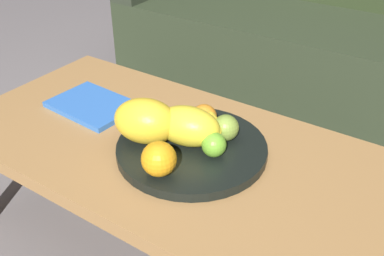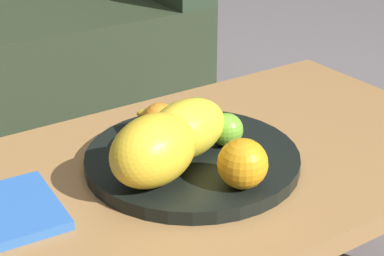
{
  "view_description": "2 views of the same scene",
  "coord_description": "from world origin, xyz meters",
  "views": [
    {
      "loc": [
        0.58,
        -0.79,
        1.06
      ],
      "look_at": [
        0.05,
        0.0,
        0.46
      ],
      "focal_mm": 41.84,
      "sensor_mm": 36.0,
      "label": 1
    },
    {
      "loc": [
        -0.51,
        -0.84,
        0.95
      ],
      "look_at": [
        0.05,
        0.0,
        0.46
      ],
      "focal_mm": 59.08,
      "sensor_mm": 36.0,
      "label": 2
    }
  ],
  "objects": [
    {
      "name": "banana_bunch",
      "position": [
        0.06,
        0.07,
        0.44
      ],
      "size": [
        0.16,
        0.12,
        0.06
      ],
      "color": "yellow",
      "rests_on": "fruit_bowl"
    },
    {
      "name": "melon_smaller_beside",
      "position": [
        0.04,
        0.0,
        0.46
      ],
      "size": [
        0.19,
        0.14,
        0.1
      ],
      "primitive_type": "ellipsoid",
      "rotation": [
        0.0,
        0.0,
        0.24
      ],
      "color": "yellow",
      "rests_on": "fruit_bowl"
    },
    {
      "name": "apple_left",
      "position": [
        0.13,
        -0.01,
        0.44
      ],
      "size": [
        0.06,
        0.06,
        0.06
      ],
      "primitive_type": "sphere",
      "color": "#6AAE2E",
      "rests_on": "fruit_bowl"
    },
    {
      "name": "orange_front",
      "position": [
        0.06,
        -0.14,
        0.45
      ],
      "size": [
        0.08,
        0.08,
        0.08
      ],
      "primitive_type": "sphere",
      "color": "orange",
      "rests_on": "fruit_bowl"
    },
    {
      "name": "fruit_bowl",
      "position": [
        0.05,
        0.0,
        0.4
      ],
      "size": [
        0.39,
        0.39,
        0.03
      ],
      "primitive_type": "cylinder",
      "color": "black",
      "rests_on": "coffee_table"
    },
    {
      "name": "orange_left",
      "position": [
        0.04,
        0.08,
        0.44
      ],
      "size": [
        0.07,
        0.07,
        0.07
      ],
      "primitive_type": "sphere",
      "color": "orange",
      "rests_on": "fruit_bowl"
    },
    {
      "name": "coffee_table",
      "position": [
        0.0,
        0.0,
        0.35
      ],
      "size": [
        1.26,
        0.61,
        0.38
      ],
      "color": "#9D7140",
      "rests_on": "ground_plane"
    },
    {
      "name": "apple_front",
      "position": [
        0.11,
        0.07,
        0.44
      ],
      "size": [
        0.07,
        0.07,
        0.07
      ],
      "primitive_type": "sphere",
      "color": "olive",
      "rests_on": "fruit_bowl"
    },
    {
      "name": "melon_large_front",
      "position": [
        -0.05,
        -0.05,
        0.47
      ],
      "size": [
        0.2,
        0.16,
        0.12
      ],
      "primitive_type": "ellipsoid",
      "rotation": [
        0.0,
        0.0,
        0.31
      ],
      "color": "yellow",
      "rests_on": "fruit_bowl"
    }
  ]
}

